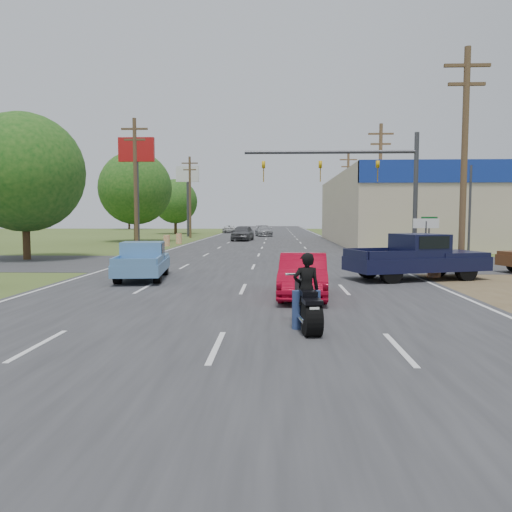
{
  "coord_description": "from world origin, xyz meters",
  "views": [
    {
      "loc": [
        1.18,
        -9.69,
        2.6
      ],
      "look_at": [
        0.51,
        6.86,
        1.3
      ],
      "focal_mm": 35.0,
      "sensor_mm": 36.0,
      "label": 1
    }
  ],
  "objects_px": {
    "motorcycle": "(307,307)",
    "rider": "(306,293)",
    "distant_car_grey": "(243,233)",
    "distant_car_silver": "(264,231)",
    "red_convertible": "(303,276)",
    "navy_pickup": "(419,257)",
    "blue_pickup": "(143,260)",
    "distant_car_white": "(229,229)"
  },
  "relations": [
    {
      "from": "rider",
      "to": "navy_pickup",
      "type": "height_order",
      "value": "navy_pickup"
    },
    {
      "from": "motorcycle",
      "to": "distant_car_white",
      "type": "relative_size",
      "value": 0.55
    },
    {
      "from": "distant_car_grey",
      "to": "distant_car_silver",
      "type": "height_order",
      "value": "distant_car_grey"
    },
    {
      "from": "distant_car_silver",
      "to": "distant_car_grey",
      "type": "bearing_deg",
      "value": -106.22
    },
    {
      "from": "motorcycle",
      "to": "distant_car_grey",
      "type": "xyz_separation_m",
      "value": [
        -4.36,
        42.81,
        0.31
      ]
    },
    {
      "from": "blue_pickup",
      "to": "distant_car_silver",
      "type": "relative_size",
      "value": 0.97
    },
    {
      "from": "motorcycle",
      "to": "rider",
      "type": "height_order",
      "value": "rider"
    },
    {
      "from": "rider",
      "to": "distant_car_white",
      "type": "height_order",
      "value": "rider"
    },
    {
      "from": "distant_car_white",
      "to": "blue_pickup",
      "type": "bearing_deg",
      "value": 91.08
    },
    {
      "from": "red_convertible",
      "to": "motorcycle",
      "type": "xyz_separation_m",
      "value": [
        -0.16,
        -4.67,
        -0.16
      ]
    },
    {
      "from": "navy_pickup",
      "to": "distant_car_grey",
      "type": "distance_m",
      "value": 34.62
    },
    {
      "from": "distant_car_grey",
      "to": "red_convertible",
      "type": "bearing_deg",
      "value": -77.37
    },
    {
      "from": "distant_car_grey",
      "to": "distant_car_white",
      "type": "bearing_deg",
      "value": 104.3
    },
    {
      "from": "red_convertible",
      "to": "distant_car_grey",
      "type": "distance_m",
      "value": 38.4
    },
    {
      "from": "red_convertible",
      "to": "navy_pickup",
      "type": "height_order",
      "value": "navy_pickup"
    },
    {
      "from": "red_convertible",
      "to": "motorcycle",
      "type": "distance_m",
      "value": 4.68
    },
    {
      "from": "rider",
      "to": "blue_pickup",
      "type": "distance_m",
      "value": 11.06
    },
    {
      "from": "rider",
      "to": "distant_car_grey",
      "type": "xyz_separation_m",
      "value": [
        -4.35,
        42.73,
        0.01
      ]
    },
    {
      "from": "motorcycle",
      "to": "navy_pickup",
      "type": "xyz_separation_m",
      "value": [
        5.24,
        9.54,
        0.41
      ]
    },
    {
      "from": "blue_pickup",
      "to": "distant_car_grey",
      "type": "height_order",
      "value": "distant_car_grey"
    },
    {
      "from": "blue_pickup",
      "to": "distant_car_silver",
      "type": "bearing_deg",
      "value": 78.28
    },
    {
      "from": "motorcycle",
      "to": "rider",
      "type": "relative_size",
      "value": 1.43
    },
    {
      "from": "rider",
      "to": "distant_car_grey",
      "type": "relative_size",
      "value": 0.34
    },
    {
      "from": "rider",
      "to": "distant_car_silver",
      "type": "distance_m",
      "value": 55.83
    },
    {
      "from": "distant_car_grey",
      "to": "distant_car_silver",
      "type": "bearing_deg",
      "value": 87.3
    },
    {
      "from": "blue_pickup",
      "to": "distant_car_grey",
      "type": "xyz_separation_m",
      "value": [
        1.91,
        33.61,
        0.06
      ]
    },
    {
      "from": "distant_car_silver",
      "to": "distant_car_white",
      "type": "height_order",
      "value": "distant_car_silver"
    },
    {
      "from": "red_convertible",
      "to": "blue_pickup",
      "type": "bearing_deg",
      "value": 148.35
    },
    {
      "from": "rider",
      "to": "blue_pickup",
      "type": "bearing_deg",
      "value": -62.66
    },
    {
      "from": "motorcycle",
      "to": "distant_car_silver",
      "type": "bearing_deg",
      "value": 85.35
    },
    {
      "from": "navy_pickup",
      "to": "red_convertible",
      "type": "bearing_deg",
      "value": -64.22
    },
    {
      "from": "distant_car_grey",
      "to": "distant_car_silver",
      "type": "relative_size",
      "value": 0.99
    },
    {
      "from": "rider",
      "to": "distant_car_silver",
      "type": "bearing_deg",
      "value": -94.66
    },
    {
      "from": "rider",
      "to": "distant_car_white",
      "type": "relative_size",
      "value": 0.38
    },
    {
      "from": "rider",
      "to": "motorcycle",
      "type": "bearing_deg",
      "value": 90.0
    },
    {
      "from": "motorcycle",
      "to": "distant_car_white",
      "type": "height_order",
      "value": "motorcycle"
    },
    {
      "from": "blue_pickup",
      "to": "distant_car_grey",
      "type": "distance_m",
      "value": 33.66
    },
    {
      "from": "navy_pickup",
      "to": "distant_car_grey",
      "type": "height_order",
      "value": "navy_pickup"
    },
    {
      "from": "red_convertible",
      "to": "distant_car_silver",
      "type": "height_order",
      "value": "distant_car_silver"
    },
    {
      "from": "blue_pickup",
      "to": "red_convertible",
      "type": "bearing_deg",
      "value": -42.1
    },
    {
      "from": "motorcycle",
      "to": "distant_car_grey",
      "type": "relative_size",
      "value": 0.48
    },
    {
      "from": "red_convertible",
      "to": "distant_car_silver",
      "type": "xyz_separation_m",
      "value": [
        -2.55,
        51.18,
        0.03
      ]
    }
  ]
}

